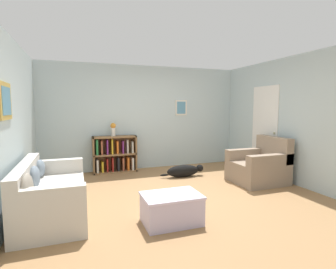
% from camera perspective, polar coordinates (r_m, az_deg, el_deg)
% --- Properties ---
extents(ground_plane, '(14.00, 14.00, 0.00)m').
position_cam_1_polar(ground_plane, '(4.84, 1.62, -12.94)').
color(ground_plane, '#997047').
extents(wall_back, '(5.60, 0.13, 2.60)m').
position_cam_1_polar(wall_back, '(6.73, -5.25, 3.70)').
color(wall_back, silver).
rests_on(wall_back, ground_plane).
extents(wall_left, '(0.13, 5.00, 2.60)m').
position_cam_1_polar(wall_left, '(4.37, -31.30, 1.57)').
color(wall_left, silver).
rests_on(wall_left, ground_plane).
extents(wall_right, '(0.16, 5.00, 2.60)m').
position_cam_1_polar(wall_right, '(6.01, 24.93, 2.80)').
color(wall_right, silver).
rests_on(wall_right, ground_plane).
extents(couch, '(0.87, 1.82, 0.80)m').
position_cam_1_polar(couch, '(4.24, -24.39, -11.95)').
color(couch, beige).
rests_on(couch, ground_plane).
extents(bookshelf, '(1.03, 0.31, 0.88)m').
position_cam_1_polar(bookshelf, '(6.47, -11.58, -4.37)').
color(bookshelf, olive).
rests_on(bookshelf, ground_plane).
extents(recliner_chair, '(1.00, 0.92, 0.95)m').
position_cam_1_polar(recliner_chair, '(5.83, 19.33, -6.57)').
color(recliner_chair, gray).
rests_on(recliner_chair, ground_plane).
extents(coffee_table, '(0.78, 0.55, 0.40)m').
position_cam_1_polar(coffee_table, '(3.69, 0.75, -15.63)').
color(coffee_table, '#BCB2D1').
rests_on(coffee_table, ground_plane).
extents(dog, '(1.03, 0.24, 0.27)m').
position_cam_1_polar(dog, '(5.97, 3.53, -7.88)').
color(dog, black).
rests_on(dog, ground_plane).
extents(vase, '(0.13, 0.13, 0.32)m').
position_cam_1_polar(vase, '(6.37, -11.85, 1.26)').
color(vase, silver).
rests_on(vase, bookshelf).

